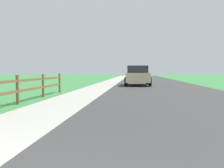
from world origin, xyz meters
TOP-DOWN VIEW (x-y plane):
  - ground_plane at (0.00, 25.00)m, footprint 120.00×120.00m
  - road_asphalt at (3.50, 27.00)m, footprint 7.00×66.00m
  - curb_concrete at (-3.00, 27.00)m, footprint 6.00×66.00m
  - grass_verge at (-4.50, 27.00)m, footprint 5.00×66.00m
  - parked_suv_beige at (1.87, 18.59)m, footprint 2.13×4.58m

SIDE VIEW (x-z plane):
  - ground_plane at x=0.00m, z-range 0.00..0.00m
  - road_asphalt at x=3.50m, z-range 0.00..0.01m
  - curb_concrete at x=-3.00m, z-range 0.00..0.01m
  - grass_verge at x=-4.50m, z-range 0.00..0.01m
  - parked_suv_beige at x=1.87m, z-range 0.01..1.63m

